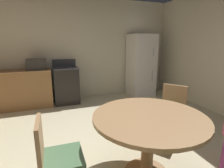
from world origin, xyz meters
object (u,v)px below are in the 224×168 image
microwave (37,64)px  dining_table (149,128)px  oven_range (66,85)px  refrigerator (141,66)px  chair_west (54,155)px  chair_northeast (172,109)px

microwave → dining_table: bearing=-66.8°
oven_range → microwave: (-0.66, -0.00, 0.56)m
refrigerator → microwave: 2.79m
refrigerator → chair_west: size_ratio=2.02×
oven_range → refrigerator: 2.17m
refrigerator → chair_northeast: refrigerator is taller
refrigerator → chair_west: 3.87m
dining_table → chair_northeast: chair_northeast is taller
oven_range → chair_west: oven_range is taller
refrigerator → chair_northeast: bearing=-106.9°
microwave → chair_northeast: microwave is taller
chair_northeast → refrigerator: bearing=-144.3°
chair_west → dining_table: bearing=0.0°
dining_table → microwave: bearing=113.2°
refrigerator → dining_table: 3.31m
dining_table → chair_west: size_ratio=1.43×
refrigerator → chair_northeast: 2.45m
chair_west → refrigerator: bearing=49.8°
microwave → dining_table: (1.28, -2.98, -0.42)m
refrigerator → microwave: refrigerator is taller
refrigerator → chair_west: bearing=-130.8°
microwave → chair_west: size_ratio=0.51×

